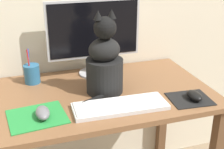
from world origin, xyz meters
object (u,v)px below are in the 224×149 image
Objects in this scene: computer_mouse_left at (43,113)px; computer_mouse_right at (194,96)px; keyboard at (120,106)px; pen_cup at (32,74)px; monitor at (94,34)px; cat at (104,63)px.

computer_mouse_left reaches higher than computer_mouse_right.
pen_cup reaches higher than keyboard.
pen_cup is at bearing -177.10° from monitor.
computer_mouse_left is (-0.33, 0.02, 0.01)m from keyboard.
computer_mouse_right is (0.34, -0.03, 0.01)m from keyboard.
keyboard is at bearing -89.48° from cat.
pen_cup is (-0.33, -0.02, -0.17)m from monitor.
monitor reaches higher than computer_mouse_left.
monitor reaches higher than keyboard.
computer_mouse_left is 0.59× the size of pen_cup.
computer_mouse_left is (-0.32, -0.38, -0.20)m from monitor.
keyboard is 0.22m from cat.
monitor is 2.75× the size of pen_cup.
monitor reaches higher than cat.
pen_cup is (-0.68, 0.42, 0.03)m from computer_mouse_right.
monitor is 0.24m from cat.
computer_mouse_right is at bearing -31.47° from pen_cup.
monitor is 0.37m from pen_cup.
cat reaches higher than pen_cup.
keyboard is 0.51m from pen_cup.
keyboard is 3.93× the size of computer_mouse_left.
pen_cup reaches higher than computer_mouse_left.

